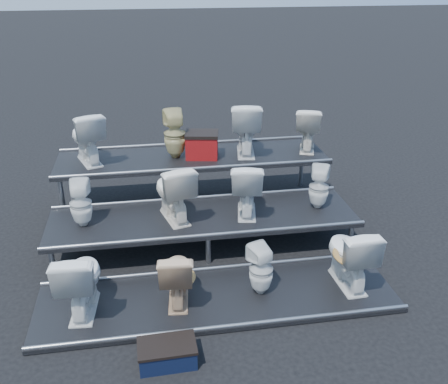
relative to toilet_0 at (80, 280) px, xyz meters
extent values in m
plane|color=black|center=(1.53, 1.30, -0.46)|extent=(80.00, 80.00, 0.00)
cube|color=black|center=(1.53, 0.00, -0.43)|extent=(4.20, 1.20, 0.06)
cube|color=black|center=(1.53, 1.30, -0.23)|extent=(4.20, 1.20, 0.46)
cube|color=black|center=(1.53, 2.60, -0.03)|extent=(4.20, 1.20, 0.86)
imported|color=white|center=(0.00, 0.00, 0.00)|extent=(0.51, 0.82, 0.81)
imported|color=tan|center=(1.06, 0.00, -0.06)|extent=(0.46, 0.72, 0.69)
imported|color=white|center=(2.05, 0.00, -0.09)|extent=(0.36, 0.37, 0.62)
imported|color=white|center=(3.13, 0.00, 0.00)|extent=(0.48, 0.81, 0.81)
imported|color=white|center=(-0.07, 1.30, 0.31)|extent=(0.29, 0.29, 0.63)
imported|color=white|center=(1.14, 1.30, 0.40)|extent=(0.63, 0.87, 0.80)
imported|color=white|center=(2.14, 1.30, 0.38)|extent=(0.57, 0.82, 0.77)
imported|color=white|center=(3.18, 1.30, 0.31)|extent=(0.37, 0.37, 0.62)
imported|color=white|center=(-0.05, 2.60, 0.79)|extent=(0.67, 0.88, 0.79)
imported|color=#CABC7F|center=(1.27, 2.60, 0.77)|extent=(0.36, 0.37, 0.75)
imported|color=white|center=(2.39, 2.60, 0.82)|extent=(0.60, 0.89, 0.84)
imported|color=white|center=(3.41, 2.60, 0.75)|extent=(0.60, 0.79, 0.71)
cube|color=maroon|center=(1.68, 2.53, 0.57)|extent=(0.55, 0.47, 0.35)
cube|color=black|center=(0.88, -0.92, -0.36)|extent=(0.57, 0.35, 0.20)
camera|label=1|loc=(0.81, -4.78, 3.18)|focal=40.00mm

